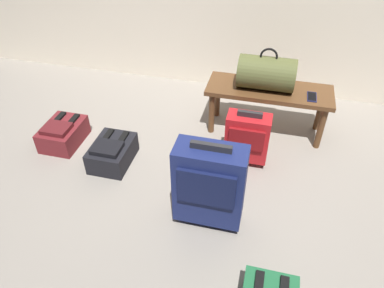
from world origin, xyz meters
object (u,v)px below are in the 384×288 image
(backpack_dark, at_px, (112,152))
(suitcase_upright_navy, at_px, (209,184))
(bench, at_px, (269,95))
(suitcase_small_red, at_px, (247,137))
(duffel_bag_olive, at_px, (266,73))
(backpack_maroon, at_px, (63,133))
(cell_phone, at_px, (312,97))

(backpack_dark, bearing_deg, suitcase_upright_navy, -24.63)
(suitcase_upright_navy, bearing_deg, backpack_dark, 155.37)
(bench, height_order, suitcase_small_red, suitcase_small_red)
(duffel_bag_olive, xyz_separation_m, backpack_dark, (-1.05, -0.70, -0.45))
(suitcase_upright_navy, bearing_deg, bench, 76.34)
(backpack_dark, bearing_deg, backpack_maroon, 165.44)
(suitcase_small_red, bearing_deg, backpack_dark, -165.74)
(bench, relative_size, backpack_maroon, 2.63)
(suitcase_small_red, height_order, backpack_dark, suitcase_small_red)
(duffel_bag_olive, bearing_deg, backpack_dark, -146.33)
(bench, xyz_separation_m, cell_phone, (0.33, -0.06, 0.07))
(duffel_bag_olive, distance_m, backpack_dark, 1.34)
(duffel_bag_olive, distance_m, suitcase_upright_navy, 1.13)
(cell_phone, bearing_deg, suitcase_small_red, -137.68)
(duffel_bag_olive, relative_size, suitcase_upright_navy, 0.69)
(backpack_maroon, height_order, backpack_dark, same)
(bench, relative_size, suitcase_upright_navy, 1.58)
(duffel_bag_olive, bearing_deg, backpack_maroon, -159.54)
(backpack_maroon, xyz_separation_m, backpack_dark, (0.49, -0.13, 0.00))
(cell_phone, relative_size, backpack_maroon, 0.38)
(duffel_bag_olive, bearing_deg, suitcase_upright_navy, -101.52)
(backpack_maroon, distance_m, backpack_dark, 0.50)
(cell_phone, relative_size, suitcase_small_red, 0.31)
(cell_phone, relative_size, backpack_dark, 0.38)
(suitcase_upright_navy, height_order, suitcase_small_red, suitcase_upright_navy)
(backpack_maroon, relative_size, backpack_dark, 1.00)
(suitcase_upright_navy, bearing_deg, duffel_bag_olive, 78.48)
(suitcase_upright_navy, xyz_separation_m, suitcase_small_red, (0.16, 0.63, -0.09))
(cell_phone, bearing_deg, suitcase_upright_navy, -119.84)
(bench, height_order, suitcase_upright_navy, suitcase_upright_navy)
(backpack_maroon, bearing_deg, suitcase_upright_navy, -21.06)
(suitcase_upright_navy, xyz_separation_m, backpack_maroon, (-1.32, 0.51, -0.23))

